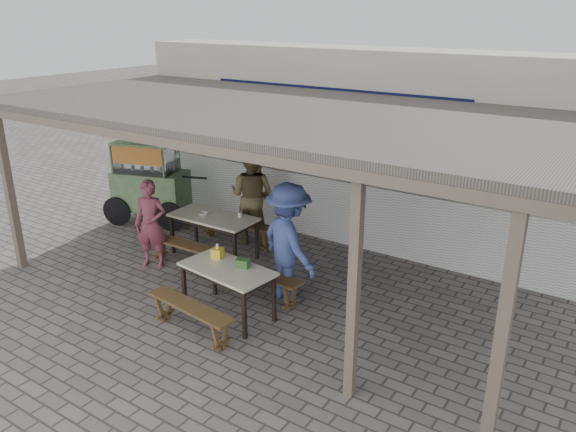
{
  "coord_description": "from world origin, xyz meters",
  "views": [
    {
      "loc": [
        4.73,
        -5.71,
        4.13
      ],
      "look_at": [
        0.3,
        0.9,
        1.2
      ],
      "focal_mm": 35.0,
      "sensor_mm": 36.0,
      "label": 1
    }
  ],
  "objects_px": {
    "patron_street_side": "(151,224)",
    "tissue_box": "(218,253)",
    "bench_left_wall": "(237,226)",
    "vendor_cart": "(149,179)",
    "patron_wall_side": "(252,196)",
    "patron_right_table": "(289,243)",
    "bench_left_street": "(189,250)",
    "bench_right_wall": "(261,277)",
    "table_right": "(227,273)",
    "bench_right_street": "(191,313)",
    "condiment_bowl": "(204,214)",
    "condiment_jar": "(240,215)",
    "donation_box": "(243,263)",
    "table_left": "(213,220)"
  },
  "relations": [
    {
      "from": "vendor_cart",
      "to": "patron_wall_side",
      "type": "height_order",
      "value": "patron_wall_side"
    },
    {
      "from": "patron_right_table",
      "to": "condiment_jar",
      "type": "bearing_deg",
      "value": -3.13
    },
    {
      "from": "patron_street_side",
      "to": "bench_left_street",
      "type": "bearing_deg",
      "value": -3.78
    },
    {
      "from": "table_right",
      "to": "donation_box",
      "type": "bearing_deg",
      "value": 43.29
    },
    {
      "from": "patron_wall_side",
      "to": "donation_box",
      "type": "xyz_separation_m",
      "value": [
        1.55,
        -2.26,
        -0.09
      ]
    },
    {
      "from": "bench_left_street",
      "to": "bench_right_street",
      "type": "relative_size",
      "value": 1.12
    },
    {
      "from": "bench_left_street",
      "to": "patron_street_side",
      "type": "distance_m",
      "value": 0.77
    },
    {
      "from": "table_left",
      "to": "patron_street_side",
      "type": "height_order",
      "value": "patron_street_side"
    },
    {
      "from": "bench_left_wall",
      "to": "vendor_cart",
      "type": "height_order",
      "value": "vendor_cart"
    },
    {
      "from": "bench_left_street",
      "to": "condiment_bowl",
      "type": "distance_m",
      "value": 0.78
    },
    {
      "from": "bench_right_wall",
      "to": "patron_wall_side",
      "type": "relative_size",
      "value": 0.81
    },
    {
      "from": "vendor_cart",
      "to": "patron_right_table",
      "type": "bearing_deg",
      "value": -34.32
    },
    {
      "from": "table_right",
      "to": "condiment_jar",
      "type": "distance_m",
      "value": 2.04
    },
    {
      "from": "bench_left_street",
      "to": "patron_wall_side",
      "type": "bearing_deg",
      "value": 83.4
    },
    {
      "from": "condiment_jar",
      "to": "table_right",
      "type": "bearing_deg",
      "value": -56.55
    },
    {
      "from": "table_left",
      "to": "patron_right_table",
      "type": "distance_m",
      "value": 2.08
    },
    {
      "from": "patron_wall_side",
      "to": "patron_right_table",
      "type": "distance_m",
      "value": 2.35
    },
    {
      "from": "donation_box",
      "to": "condiment_bowl",
      "type": "xyz_separation_m",
      "value": [
        -1.89,
        1.31,
        -0.04
      ]
    },
    {
      "from": "patron_street_side",
      "to": "patron_right_table",
      "type": "distance_m",
      "value": 2.6
    },
    {
      "from": "table_left",
      "to": "table_right",
      "type": "relative_size",
      "value": 1.09
    },
    {
      "from": "patron_right_table",
      "to": "bench_left_wall",
      "type": "bearing_deg",
      "value": -7.88
    },
    {
      "from": "table_left",
      "to": "donation_box",
      "type": "bearing_deg",
      "value": -39.35
    },
    {
      "from": "patron_street_side",
      "to": "vendor_cart",
      "type": "bearing_deg",
      "value": 113.54
    },
    {
      "from": "bench_left_wall",
      "to": "patron_wall_side",
      "type": "height_order",
      "value": "patron_wall_side"
    },
    {
      "from": "bench_left_wall",
      "to": "tissue_box",
      "type": "height_order",
      "value": "tissue_box"
    },
    {
      "from": "patron_street_side",
      "to": "patron_right_table",
      "type": "height_order",
      "value": "patron_right_table"
    },
    {
      "from": "tissue_box",
      "to": "patron_wall_side",
      "type": "bearing_deg",
      "value": 115.48
    },
    {
      "from": "bench_left_wall",
      "to": "condiment_bowl",
      "type": "bearing_deg",
      "value": -104.42
    },
    {
      "from": "patron_street_side",
      "to": "tissue_box",
      "type": "relative_size",
      "value": 10.17
    },
    {
      "from": "bench_left_wall",
      "to": "bench_right_street",
      "type": "xyz_separation_m",
      "value": [
        1.47,
        -2.83,
        -0.01
      ]
    },
    {
      "from": "bench_left_street",
      "to": "table_right",
      "type": "distance_m",
      "value": 1.76
    },
    {
      "from": "bench_left_street",
      "to": "bench_left_wall",
      "type": "distance_m",
      "value": 1.33
    },
    {
      "from": "condiment_bowl",
      "to": "vendor_cart",
      "type": "bearing_deg",
      "value": 162.6
    },
    {
      "from": "vendor_cart",
      "to": "condiment_bowl",
      "type": "bearing_deg",
      "value": -36.02
    },
    {
      "from": "bench_left_wall",
      "to": "condiment_bowl",
      "type": "relative_size",
      "value": 9.83
    },
    {
      "from": "bench_right_wall",
      "to": "donation_box",
      "type": "height_order",
      "value": "donation_box"
    },
    {
      "from": "bench_left_wall",
      "to": "tissue_box",
      "type": "bearing_deg",
      "value": -59.13
    },
    {
      "from": "vendor_cart",
      "to": "donation_box",
      "type": "height_order",
      "value": "vendor_cart"
    },
    {
      "from": "bench_right_street",
      "to": "condiment_jar",
      "type": "relative_size",
      "value": 16.9
    },
    {
      "from": "bench_right_wall",
      "to": "patron_right_table",
      "type": "bearing_deg",
      "value": 36.9
    },
    {
      "from": "table_right",
      "to": "bench_right_street",
      "type": "relative_size",
      "value": 0.97
    },
    {
      "from": "condiment_bowl",
      "to": "patron_right_table",
      "type": "bearing_deg",
      "value": -14.09
    },
    {
      "from": "patron_wall_side",
      "to": "patron_right_table",
      "type": "xyz_separation_m",
      "value": [
        1.82,
        -1.49,
        0.01
      ]
    },
    {
      "from": "bench_right_wall",
      "to": "tissue_box",
      "type": "relative_size",
      "value": 9.88
    },
    {
      "from": "table_right",
      "to": "donation_box",
      "type": "xyz_separation_m",
      "value": [
        0.17,
        0.13,
        0.14
      ]
    },
    {
      "from": "patron_street_side",
      "to": "patron_right_table",
      "type": "xyz_separation_m",
      "value": [
        2.58,
        0.31,
        0.16
      ]
    },
    {
      "from": "bench_left_wall",
      "to": "patron_wall_side",
      "type": "xyz_separation_m",
      "value": [
        0.18,
        0.24,
        0.56
      ]
    },
    {
      "from": "bench_left_wall",
      "to": "table_right",
      "type": "bearing_deg",
      "value": -55.22
    },
    {
      "from": "table_left",
      "to": "bench_right_wall",
      "type": "bearing_deg",
      "value": -27.2
    },
    {
      "from": "patron_street_side",
      "to": "tissue_box",
      "type": "distance_m",
      "value": 1.86
    }
  ]
}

